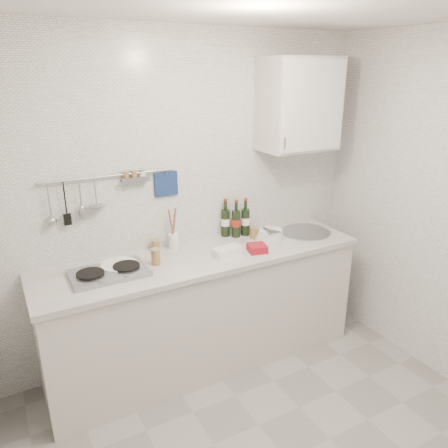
% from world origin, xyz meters
% --- Properties ---
extents(back_wall, '(3.00, 0.02, 2.50)m').
position_xyz_m(back_wall, '(0.00, 1.40, 1.25)').
color(back_wall, silver).
rests_on(back_wall, floor).
extents(counter, '(2.44, 0.64, 0.96)m').
position_xyz_m(counter, '(0.01, 1.10, 0.43)').
color(counter, beige).
rests_on(counter, floor).
extents(wall_rail, '(0.98, 0.09, 0.34)m').
position_xyz_m(wall_rail, '(-0.60, 1.37, 1.43)').
color(wall_rail, '#93969B').
rests_on(wall_rail, back_wall).
extents(wall_cabinet, '(0.60, 0.38, 0.70)m').
position_xyz_m(wall_cabinet, '(0.90, 1.22, 1.95)').
color(wall_cabinet, beige).
rests_on(wall_cabinet, back_wall).
extents(plate_stack_hob, '(0.26, 0.26, 0.03)m').
position_xyz_m(plate_stack_hob, '(-0.62, 1.16, 0.94)').
color(plate_stack_hob, '#506CB6').
rests_on(plate_stack_hob, counter).
extents(plate_stack_sink, '(0.23, 0.22, 0.09)m').
position_xyz_m(plate_stack_sink, '(0.59, 1.10, 0.96)').
color(plate_stack_sink, white).
rests_on(plate_stack_sink, counter).
extents(wine_bottles, '(0.23, 0.13, 0.31)m').
position_xyz_m(wine_bottles, '(0.40, 1.32, 1.07)').
color(wine_bottles, black).
rests_on(wine_bottles, counter).
extents(butter_dish, '(0.22, 0.13, 0.06)m').
position_xyz_m(butter_dish, '(0.15, 1.01, 0.95)').
color(butter_dish, white).
rests_on(butter_dish, counter).
extents(strawberry_punnet, '(0.16, 0.16, 0.05)m').
position_xyz_m(strawberry_punnet, '(0.38, 0.96, 0.95)').
color(strawberry_punnet, red).
rests_on(strawberry_punnet, counter).
extents(utensil_crock, '(0.08, 0.08, 0.33)m').
position_xyz_m(utensil_crock, '(-0.15, 1.31, 1.00)').
color(utensil_crock, white).
rests_on(utensil_crock, counter).
extents(jar_a, '(0.07, 0.07, 0.09)m').
position_xyz_m(jar_a, '(-0.28, 1.33, 0.97)').
color(jar_a, olive).
rests_on(jar_a, counter).
extents(jar_b, '(0.07, 0.07, 0.08)m').
position_xyz_m(jar_b, '(0.52, 1.35, 0.96)').
color(jar_b, olive).
rests_on(jar_b, counter).
extents(jar_c, '(0.07, 0.07, 0.10)m').
position_xyz_m(jar_c, '(0.51, 1.21, 0.97)').
color(jar_c, olive).
rests_on(jar_c, counter).
extents(jar_d, '(0.07, 0.07, 0.12)m').
position_xyz_m(jar_d, '(-0.37, 1.10, 0.98)').
color(jar_d, olive).
rests_on(jar_d, counter).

